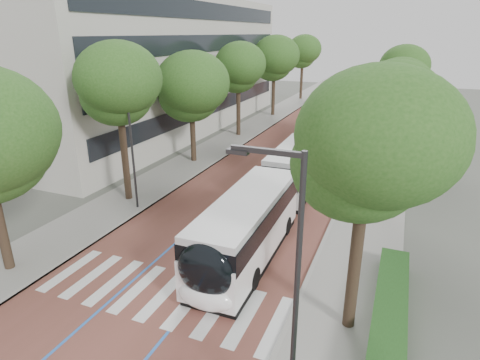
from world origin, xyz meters
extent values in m
plane|color=#51544C|center=(0.00, 0.00, 0.00)|extent=(160.00, 160.00, 0.00)
cube|color=brown|center=(0.00, 40.00, 0.01)|extent=(11.00, 140.00, 0.02)
cube|color=gray|center=(-7.50, 40.00, 0.06)|extent=(4.00, 140.00, 0.12)
cube|color=gray|center=(7.50, 40.00, 0.06)|extent=(4.00, 140.00, 0.12)
cube|color=gray|center=(-5.60, 40.00, 0.06)|extent=(0.20, 140.00, 0.14)
cube|color=gray|center=(5.60, 40.00, 0.06)|extent=(0.20, 140.00, 0.14)
cube|color=silver|center=(-4.80, 1.00, 0.03)|extent=(0.55, 3.60, 0.01)
cube|color=silver|center=(-3.55, 1.00, 0.03)|extent=(0.55, 3.60, 0.01)
cube|color=silver|center=(-2.30, 1.00, 0.03)|extent=(0.55, 3.60, 0.01)
cube|color=silver|center=(-1.05, 1.00, 0.03)|extent=(0.55, 3.60, 0.01)
cube|color=silver|center=(0.20, 1.00, 0.03)|extent=(0.55, 3.60, 0.01)
cube|color=silver|center=(1.45, 1.00, 0.03)|extent=(0.55, 3.60, 0.01)
cube|color=silver|center=(2.70, 1.00, 0.03)|extent=(0.55, 3.60, 0.01)
cube|color=silver|center=(3.95, 1.00, 0.03)|extent=(0.55, 3.60, 0.01)
cube|color=silver|center=(5.20, 1.00, 0.03)|extent=(0.55, 3.60, 0.01)
cube|color=blue|center=(-1.60, 40.00, 0.02)|extent=(0.12, 126.00, 0.01)
cube|color=blue|center=(1.60, 40.00, 0.02)|extent=(0.12, 126.00, 0.01)
cube|color=#B7B3AA|center=(-19.50, 28.00, 7.00)|extent=(18.00, 40.00, 14.00)
cube|color=black|center=(-10.45, 28.00, 3.00)|extent=(0.12, 38.00, 1.60)
cube|color=black|center=(-10.45, 28.00, 6.20)|extent=(0.12, 38.00, 1.60)
cube|color=black|center=(-10.45, 28.00, 9.40)|extent=(0.12, 38.00, 1.60)
cube|color=black|center=(-10.45, 28.00, 12.40)|extent=(0.12, 38.00, 1.60)
cylinder|color=#2B2B2E|center=(6.80, -3.00, 4.12)|extent=(0.14, 0.14, 8.00)
cube|color=#2B2B2E|center=(6.00, -3.00, 8.02)|extent=(1.70, 0.12, 0.12)
cube|color=#2B2B2E|center=(5.30, -3.00, 7.94)|extent=(0.50, 0.20, 0.10)
cylinder|color=#2B2B2E|center=(6.80, 22.00, 4.12)|extent=(0.14, 0.14, 8.00)
cube|color=#2B2B2E|center=(6.00, 22.00, 8.02)|extent=(1.70, 0.12, 0.12)
cube|color=#2B2B2E|center=(5.30, 22.00, 7.94)|extent=(0.50, 0.20, 0.10)
cylinder|color=#2B2B2E|center=(-6.10, 8.00, 4.12)|extent=(0.14, 0.14, 8.00)
cylinder|color=black|center=(-7.50, 0.00, 2.17)|extent=(0.44, 0.44, 4.34)
cylinder|color=black|center=(-7.50, 9.00, 2.59)|extent=(0.44, 0.44, 5.17)
ellipsoid|color=#244F19|center=(-7.50, 9.00, 7.29)|extent=(5.12, 5.12, 4.36)
cylinder|color=black|center=(-7.50, 18.00, 2.15)|extent=(0.44, 0.44, 4.30)
ellipsoid|color=#244F19|center=(-7.50, 18.00, 6.06)|extent=(5.94, 5.94, 5.05)
cylinder|color=black|center=(-7.50, 28.00, 2.43)|extent=(0.44, 0.44, 4.86)
ellipsoid|color=#244F19|center=(-7.50, 28.00, 6.85)|extent=(5.19, 5.19, 4.41)
cylinder|color=black|center=(-7.50, 40.00, 2.51)|extent=(0.44, 0.44, 5.03)
ellipsoid|color=#244F19|center=(-7.50, 40.00, 7.09)|extent=(5.92, 5.92, 5.03)
cylinder|color=black|center=(-7.50, 55.00, 2.60)|extent=(0.44, 0.44, 5.21)
ellipsoid|color=#244F19|center=(-7.50, 55.00, 7.34)|extent=(5.31, 5.31, 4.52)
cylinder|color=black|center=(7.70, 2.00, 2.42)|extent=(0.44, 0.44, 4.84)
ellipsoid|color=#244F19|center=(7.70, 2.00, 6.83)|extent=(5.21, 5.21, 4.43)
cylinder|color=black|center=(7.70, 14.00, 2.20)|extent=(0.44, 0.44, 4.41)
ellipsoid|color=#244F19|center=(7.70, 14.00, 6.21)|extent=(5.28, 5.28, 4.49)
cylinder|color=black|center=(7.70, 28.00, 1.96)|extent=(0.44, 0.44, 3.92)
ellipsoid|color=#244F19|center=(7.70, 28.00, 5.53)|extent=(5.49, 5.49, 4.66)
cylinder|color=black|center=(7.70, 44.00, 2.12)|extent=(0.44, 0.44, 4.25)
ellipsoid|color=#244F19|center=(7.70, 44.00, 5.98)|extent=(6.01, 6.01, 5.11)
cylinder|color=black|center=(2.32, 10.30, 1.77)|extent=(2.31, 0.93, 2.30)
cube|color=white|center=(2.40, 5.17, 1.26)|extent=(2.63, 9.39, 1.82)
cube|color=black|center=(2.40, 5.17, 2.40)|extent=(2.67, 9.21, 0.97)
cube|color=silver|center=(2.40, 5.17, 3.04)|extent=(2.58, 9.21, 0.31)
cube|color=black|center=(2.40, 5.17, 0.17)|extent=(2.58, 9.02, 0.35)
cube|color=white|center=(2.26, 14.62, 1.26)|extent=(2.61, 7.77, 1.82)
cube|color=black|center=(2.26, 14.62, 2.40)|extent=(2.65, 7.62, 0.97)
cube|color=silver|center=(2.26, 14.62, 3.04)|extent=(2.56, 7.62, 0.31)
cube|color=black|center=(2.26, 14.62, 0.17)|extent=(2.55, 7.46, 0.35)
ellipsoid|color=black|center=(2.46, 0.64, 2.00)|extent=(2.37, 1.13, 2.28)
ellipsoid|color=white|center=(2.46, 0.59, 0.86)|extent=(2.36, 1.03, 1.14)
cylinder|color=black|center=(1.30, 2.88, 0.50)|extent=(0.31, 1.00, 1.00)
cylinder|color=black|center=(3.56, 2.91, 0.50)|extent=(0.31, 1.00, 1.00)
cylinder|color=black|center=(1.11, 16.28, 0.50)|extent=(0.31, 1.00, 1.00)
cylinder|color=black|center=(3.37, 16.31, 0.50)|extent=(0.31, 1.00, 1.00)
cylinder|color=black|center=(1.22, 8.24, 0.50)|extent=(0.31, 1.00, 1.00)
cylinder|color=black|center=(3.48, 8.27, 0.50)|extent=(0.31, 1.00, 1.00)
cube|color=white|center=(2.30, 25.29, 1.26)|extent=(2.67, 12.03, 1.82)
cube|color=black|center=(2.30, 25.29, 2.40)|extent=(2.70, 11.79, 0.97)
cube|color=silver|center=(2.30, 25.29, 3.04)|extent=(2.61, 11.79, 0.31)
cube|color=black|center=(2.30, 25.29, 0.17)|extent=(2.61, 11.55, 0.35)
ellipsoid|color=black|center=(2.38, 19.44, 2.00)|extent=(2.37, 1.13, 2.28)
ellipsoid|color=white|center=(2.38, 19.39, 0.86)|extent=(2.36, 1.03, 1.14)
cylinder|color=black|center=(1.22, 21.67, 0.50)|extent=(0.31, 1.00, 1.00)
cylinder|color=black|center=(3.48, 21.70, 0.50)|extent=(0.31, 1.00, 1.00)
cylinder|color=black|center=(1.12, 29.07, 0.50)|extent=(0.31, 1.00, 1.00)
cylinder|color=black|center=(3.38, 29.10, 0.50)|extent=(0.31, 1.00, 1.00)
cube|color=white|center=(2.85, 38.70, 1.26)|extent=(3.29, 12.14, 1.82)
cube|color=black|center=(2.85, 38.70, 2.40)|extent=(3.31, 11.90, 0.97)
cube|color=silver|center=(2.85, 38.70, 3.04)|extent=(3.23, 11.90, 0.31)
cube|color=black|center=(2.85, 38.70, 0.17)|extent=(3.21, 11.66, 0.35)
ellipsoid|color=black|center=(2.46, 32.87, 2.00)|extent=(2.42, 1.25, 2.28)
ellipsoid|color=white|center=(2.46, 32.82, 0.86)|extent=(2.41, 1.15, 1.14)
cylinder|color=black|center=(1.49, 35.19, 0.50)|extent=(0.37, 1.02, 1.00)
cylinder|color=black|center=(3.74, 35.04, 0.50)|extent=(0.37, 1.02, 1.00)
cylinder|color=black|center=(1.98, 42.57, 0.50)|extent=(0.37, 1.02, 1.00)
cylinder|color=black|center=(4.23, 42.42, 0.50)|extent=(0.37, 1.02, 1.00)
camera|label=1|loc=(8.57, -10.88, 10.42)|focal=30.00mm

